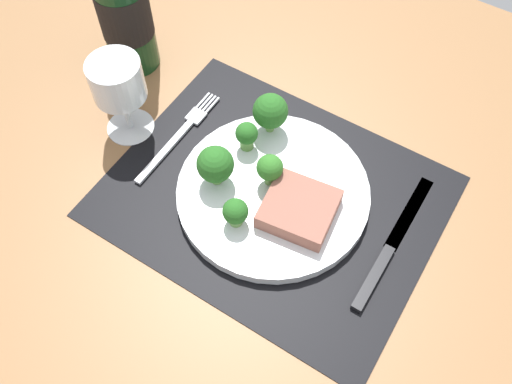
# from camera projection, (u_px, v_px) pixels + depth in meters

# --- Properties ---
(ground_plane) EXTENTS (1.40, 1.10, 0.03)m
(ground_plane) POSITION_uv_depth(u_px,v_px,m) (273.00, 202.00, 0.79)
(ground_plane) COLOR brown
(placemat) EXTENTS (0.45, 0.35, 0.00)m
(placemat) POSITION_uv_depth(u_px,v_px,m) (273.00, 196.00, 0.78)
(placemat) COLOR black
(placemat) RESTS_ON ground_plane
(plate) EXTENTS (0.27, 0.27, 0.02)m
(plate) POSITION_uv_depth(u_px,v_px,m) (273.00, 193.00, 0.77)
(plate) COLOR silver
(plate) RESTS_ON placemat
(steak) EXTENTS (0.10, 0.10, 0.03)m
(steak) POSITION_uv_depth(u_px,v_px,m) (299.00, 209.00, 0.73)
(steak) COLOR #8C5647
(steak) RESTS_ON plate
(broccoli_near_steak) EXTENTS (0.03, 0.03, 0.05)m
(broccoli_near_steak) POSITION_uv_depth(u_px,v_px,m) (247.00, 135.00, 0.78)
(broccoli_near_steak) COLOR #5B8942
(broccoli_near_steak) RESTS_ON plate
(broccoli_center) EXTENTS (0.04, 0.04, 0.05)m
(broccoli_center) POSITION_uv_depth(u_px,v_px,m) (270.00, 168.00, 0.74)
(broccoli_center) COLOR #6B994C
(broccoli_center) RESTS_ON plate
(broccoli_front_edge) EXTENTS (0.03, 0.03, 0.04)m
(broccoli_front_edge) POSITION_uv_depth(u_px,v_px,m) (235.00, 212.00, 0.71)
(broccoli_front_edge) COLOR #6B994C
(broccoli_front_edge) RESTS_ON plate
(broccoli_near_fork) EXTENTS (0.05, 0.05, 0.06)m
(broccoli_near_fork) POSITION_uv_depth(u_px,v_px,m) (215.00, 165.00, 0.74)
(broccoli_near_fork) COLOR #6B994C
(broccoli_near_fork) RESTS_ON plate
(broccoli_back_left) EXTENTS (0.05, 0.05, 0.07)m
(broccoli_back_left) POSITION_uv_depth(u_px,v_px,m) (270.00, 111.00, 0.78)
(broccoli_back_left) COLOR #6B994C
(broccoli_back_left) RESTS_ON plate
(fork) EXTENTS (0.02, 0.19, 0.01)m
(fork) POSITION_uv_depth(u_px,v_px,m) (179.00, 135.00, 0.83)
(fork) COLOR silver
(fork) RESTS_ON placemat
(knife) EXTENTS (0.02, 0.23, 0.01)m
(knife) POSITION_uv_depth(u_px,v_px,m) (388.00, 251.00, 0.73)
(knife) COLOR black
(knife) RESTS_ON placemat
(wine_bottle) EXTENTS (0.08, 0.08, 0.31)m
(wine_bottle) POSITION_uv_depth(u_px,v_px,m) (122.00, 3.00, 0.82)
(wine_bottle) COLOR #143819
(wine_bottle) RESTS_ON ground_plane
(wine_glass) EXTENTS (0.07, 0.07, 0.13)m
(wine_glass) POSITION_uv_depth(u_px,v_px,m) (118.00, 84.00, 0.77)
(wine_glass) COLOR silver
(wine_glass) RESTS_ON ground_plane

